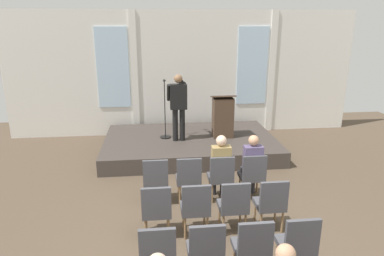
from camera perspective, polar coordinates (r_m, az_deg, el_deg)
name	(u,v)px	position (r m, az deg, el deg)	size (l,w,h in m)	color
ground_plane	(219,249)	(5.69, 4.37, -19.04)	(15.40, 15.40, 0.00)	brown
rear_partition	(185,73)	(10.58, -1.23, 8.90)	(10.38, 0.14, 3.68)	silver
stage_platform	(190,144)	(9.32, -0.33, -2.71)	(4.47, 2.82, 0.39)	#3F3833
speaker	(178,103)	(8.80, -2.24, 4.14)	(0.50, 0.69, 1.71)	black
mic_stand	(165,125)	(9.19, -4.39, 0.44)	(0.28, 0.28, 1.56)	black
lectern	(223,116)	(9.22, 5.05, 1.89)	(0.60, 0.48, 1.16)	#4C3828
chair_r0_c0	(156,178)	(6.63, -5.94, -8.15)	(0.46, 0.44, 0.94)	olive
chair_r0_c1	(189,177)	(6.66, -0.55, -7.94)	(0.46, 0.44, 0.94)	olive
chair_r0_c2	(221,175)	(6.75, 4.75, -7.67)	(0.46, 0.44, 0.94)	olive
audience_r0_c2	(220,164)	(6.74, 4.66, -5.86)	(0.36, 0.39, 1.32)	#2D2D33
chair_r0_c3	(253,174)	(6.89, 9.87, -7.35)	(0.46, 0.44, 0.94)	olive
audience_r0_c3	(252,163)	(6.88, 9.76, -5.65)	(0.36, 0.39, 1.30)	#2D2D33
chair_r1_c0	(157,208)	(5.66, -5.81, -12.87)	(0.46, 0.44, 0.94)	olive
chair_r1_c1	(196,206)	(5.69, 0.60, -12.59)	(0.46, 0.44, 0.94)	olive
chair_r1_c2	(234,204)	(5.79, 6.85, -12.17)	(0.46, 0.44, 0.94)	olive
chair_r1_c3	(271,202)	(5.95, 12.80, -11.64)	(0.46, 0.44, 0.94)	olive
chair_r2_c0	(158,252)	(4.74, -5.62, -19.49)	(0.46, 0.44, 0.94)	olive
chair_r2_c1	(206,248)	(4.78, 2.27, -19.07)	(0.46, 0.44, 0.94)	olive
chair_r2_c2	(253,245)	(4.90, 9.86, -18.35)	(0.46, 0.44, 0.94)	olive
chair_r2_c3	(298,242)	(5.09, 16.92, -17.40)	(0.46, 0.44, 0.94)	olive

